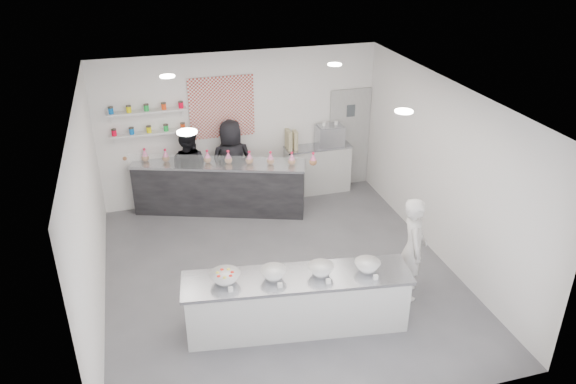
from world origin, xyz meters
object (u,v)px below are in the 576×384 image
object	(u,v)px
back_bar	(220,187)
espresso_machine	(330,136)
woman_prep	(413,248)
espresso_ledge	(317,169)
staff_right	(232,163)
prep_counter	(297,302)
staff_left	(189,170)

from	to	relation	value
back_bar	espresso_machine	bearing A→B (deg)	27.13
woman_prep	espresso_ledge	bearing A→B (deg)	24.50
staff_right	back_bar	bearing A→B (deg)	38.44
espresso_machine	woman_prep	size ratio (longest dim) A/B	0.33
prep_counter	woman_prep	world-z (taller)	woman_prep
prep_counter	woman_prep	size ratio (longest dim) A/B	1.92
back_bar	staff_left	bearing A→B (deg)	174.72
prep_counter	espresso_ledge	size ratio (longest dim) A/B	2.30
prep_counter	back_bar	distance (m)	3.75
prep_counter	espresso_ledge	bearing A→B (deg)	75.63
back_bar	staff_left	distance (m)	0.69
prep_counter	espresso_machine	world-z (taller)	espresso_machine
back_bar	staff_right	size ratio (longest dim) A/B	1.89
prep_counter	staff_right	world-z (taller)	staff_right
espresso_machine	staff_left	size ratio (longest dim) A/B	0.32
espresso_machine	woman_prep	distance (m)	3.79
espresso_ledge	staff_left	distance (m)	2.68
back_bar	espresso_ledge	size ratio (longest dim) A/B	2.43
espresso_machine	staff_right	size ratio (longest dim) A/B	0.31
woman_prep	back_bar	bearing A→B (deg)	55.15
prep_counter	staff_right	size ratio (longest dim) A/B	1.78
woman_prep	staff_right	bearing A→B (deg)	49.80
prep_counter	espresso_ledge	world-z (taller)	espresso_ledge
espresso_ledge	staff_left	size ratio (longest dim) A/B	0.80
espresso_ledge	staff_left	bearing A→B (deg)	-178.50
prep_counter	espresso_machine	xyz separation A→B (m)	(1.90, 4.04, 0.79)
prep_counter	staff_left	xyz separation A→B (m)	(-0.99, 3.97, 0.42)
staff_right	prep_counter	bearing A→B (deg)	91.25
staff_left	espresso_ledge	bearing A→B (deg)	-153.78
espresso_ledge	staff_left	world-z (taller)	staff_left
prep_counter	woman_prep	distance (m)	1.94
woman_prep	staff_right	size ratio (longest dim) A/B	0.93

